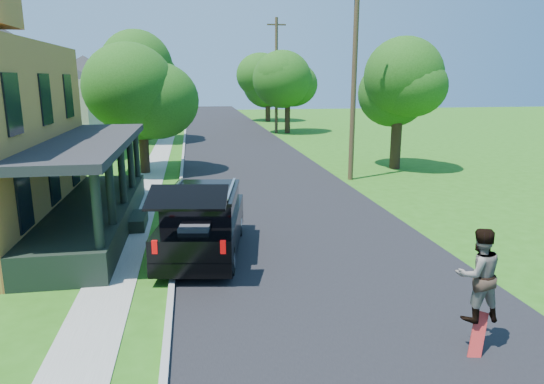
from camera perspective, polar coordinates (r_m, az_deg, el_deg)
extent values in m
plane|color=#296514|center=(12.29, 7.77, -11.19)|extent=(140.00, 140.00, 0.00)
cube|color=black|center=(31.27, -3.00, 3.92)|extent=(8.00, 120.00, 0.02)
cube|color=#9D9D98|center=(31.09, -10.45, 3.66)|extent=(0.15, 120.00, 0.12)
cube|color=gray|center=(31.16, -13.31, 3.55)|extent=(1.30, 120.00, 0.03)
cube|color=gray|center=(18.45, -28.30, -4.30)|extent=(6.50, 1.20, 0.03)
cube|color=black|center=(17.62, -20.13, -2.75)|extent=(2.40, 10.00, 0.90)
cube|color=black|center=(17.13, -20.81, 5.48)|extent=(2.60, 10.30, 0.25)
cube|color=#B6B0A1|center=(36.19, -25.80, 7.89)|extent=(8.00, 8.00, 5.00)
pyramid|color=black|center=(36.17, -26.57, 15.30)|extent=(12.78, 12.78, 2.20)
cube|color=#B6B0A1|center=(51.72, -20.92, 9.56)|extent=(8.00, 8.00, 5.00)
pyramid|color=black|center=(51.71, -21.36, 14.75)|extent=(12.78, 12.78, 2.20)
cube|color=black|center=(14.39, -8.12, -4.40)|extent=(2.84, 5.21, 0.95)
cube|color=black|center=(14.34, -8.12, -1.29)|extent=(2.38, 3.33, 0.62)
cube|color=black|center=(14.26, -8.17, 0.02)|extent=(2.43, 3.43, 0.09)
cube|color=black|center=(11.68, -9.96, -0.63)|extent=(2.05, 1.32, 0.43)
cube|color=#38383E|center=(12.90, -9.05, -4.97)|extent=(0.88, 0.79, 0.50)
cube|color=#BDBCC1|center=(14.38, -11.46, 0.41)|extent=(0.50, 2.69, 0.07)
cube|color=#BDBCC1|center=(14.15, -4.85, 0.42)|extent=(0.50, 2.69, 0.07)
cube|color=#990505|center=(12.16, -13.63, -6.32)|extent=(0.14, 0.09, 0.34)
cube|color=#990505|center=(11.89, -5.78, -6.46)|extent=(0.14, 0.09, 0.34)
cylinder|color=black|center=(16.18, -10.47, -3.79)|extent=(0.39, 0.80, 0.76)
cylinder|color=black|center=(15.95, -4.06, -3.84)|extent=(0.39, 0.80, 0.76)
cylinder|color=black|center=(13.16, -12.97, -7.94)|extent=(0.39, 0.80, 0.76)
cylinder|color=black|center=(12.88, -5.03, -8.10)|extent=(0.39, 0.80, 0.76)
imported|color=black|center=(9.90, 23.09, -8.93)|extent=(0.88, 0.69, 1.80)
cube|color=#A3110E|center=(10.21, 23.06, -15.28)|extent=(0.54, 0.44, 0.86)
cylinder|color=black|center=(27.21, -14.81, 4.99)|extent=(0.53, 0.53, 2.71)
sphere|color=#2C701E|center=(26.97, -15.17, 10.94)|extent=(4.58, 4.58, 4.42)
sphere|color=#2C701E|center=(26.66, -14.53, 13.08)|extent=(3.97, 3.97, 3.83)
sphere|color=#2C701E|center=(27.35, -16.15, 11.94)|extent=(4.07, 4.07, 3.93)
cylinder|color=black|center=(40.89, -14.91, 8.19)|extent=(0.75, 0.75, 3.53)
sphere|color=#2C701E|center=(40.75, -15.22, 13.27)|extent=(7.15, 7.15, 5.60)
sphere|color=#2C701E|center=(40.58, -14.62, 15.07)|extent=(6.20, 6.20, 4.85)
sphere|color=#2C701E|center=(41.05, -16.16, 14.08)|extent=(6.36, 6.36, 4.97)
cylinder|color=black|center=(28.59, 14.36, 5.60)|extent=(0.76, 0.76, 2.91)
sphere|color=#2C701E|center=(28.37, 14.70, 11.48)|extent=(5.62, 5.62, 4.44)
sphere|color=#2C701E|center=(28.08, 15.78, 13.42)|extent=(4.87, 4.87, 3.85)
sphere|color=#2C701E|center=(28.74, 13.59, 12.55)|extent=(4.99, 4.99, 3.95)
cylinder|color=black|center=(46.01, 1.83, 8.87)|extent=(0.58, 0.58, 3.10)
sphere|color=#2C701E|center=(45.87, 1.86, 12.89)|extent=(5.79, 5.79, 5.04)
sphere|color=#2C701E|center=(45.76, 2.43, 14.29)|extent=(5.01, 5.01, 4.37)
sphere|color=#2C701E|center=(46.06, 1.17, 13.59)|extent=(5.14, 5.14, 4.48)
cylinder|color=black|center=(58.64, -0.49, 9.77)|extent=(0.71, 0.71, 2.99)
sphere|color=#2C701E|center=(58.53, -0.50, 13.00)|extent=(6.50, 6.50, 5.44)
sphere|color=#2C701E|center=(58.19, -0.09, 14.19)|extent=(5.63, 5.63, 4.71)
sphere|color=#2C701E|center=(58.99, -1.00, 13.59)|extent=(5.78, 5.78, 4.83)
cylinder|color=#3F2A1D|center=(24.65, 9.60, 12.27)|extent=(0.29, 0.29, 9.43)
cylinder|color=#3F2A1D|center=(46.06, 0.52, 13.44)|extent=(0.28, 0.28, 10.42)
cube|color=#3F2A1D|center=(46.30, 0.53, 19.09)|extent=(1.72, 0.15, 0.13)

